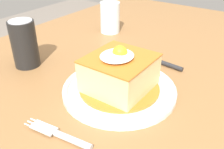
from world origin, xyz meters
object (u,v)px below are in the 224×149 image
Objects in this scene: main_plate at (119,89)px; soda_can at (24,44)px; fork at (63,136)px; knife at (162,63)px; drinking_glass at (110,20)px.

soda_can is at bearing 96.74° from main_plate.
fork is 0.86× the size of knife.
drinking_glass reaches higher than fork.
knife is 0.37m from soda_can.
main_plate is 0.18m from knife.
fork is 0.32m from soda_can.
fork is 0.36m from knife.
main_plate reaches higher than fork.
drinking_glass is at bearing 27.02° from fork.
drinking_glass is at bearing -5.34° from soda_can.
main_plate is 1.52× the size of knife.
main_plate is 0.28m from soda_can.
drinking_glass is at bearing 38.83° from main_plate.
knife is 0.29m from drinking_glass.
drinking_glass is (0.34, -0.03, -0.02)m from soda_can.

